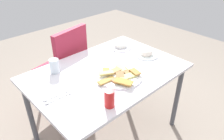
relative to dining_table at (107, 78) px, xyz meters
name	(u,v)px	position (x,y,z in m)	size (l,w,h in m)	color
ground_plane	(108,133)	(0.00, 0.00, -0.64)	(6.00, 6.00, 0.00)	gray
dining_table	(107,78)	(0.00, 0.00, 0.00)	(1.23, 0.84, 0.71)	white
dining_chair	(65,64)	(-0.03, 0.61, -0.11)	(0.50, 0.50, 0.92)	#A8253D
pide_platter	(120,76)	(0.01, -0.14, 0.09)	(0.36, 0.34, 0.04)	white
salad_plate_greens	(147,54)	(0.44, -0.05, 0.09)	(0.21, 0.21, 0.07)	white
salad_plate_rice	(120,46)	(0.39, 0.23, 0.09)	(0.22, 0.22, 0.05)	white
soda_can	(109,98)	(-0.27, -0.33, 0.13)	(0.07, 0.07, 0.12)	red
drinking_glass	(54,66)	(-0.31, 0.27, 0.13)	(0.08, 0.08, 0.11)	silver
paper_napkin	(57,98)	(-0.48, -0.03, 0.07)	(0.14, 0.14, 0.00)	white
fork	(58,98)	(-0.48, -0.05, 0.08)	(0.19, 0.01, 0.01)	silver
spoon	(55,96)	(-0.48, -0.01, 0.08)	(0.17, 0.02, 0.01)	silver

